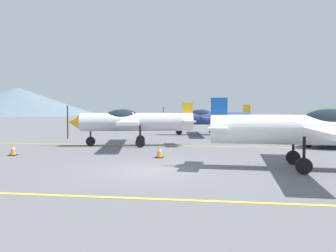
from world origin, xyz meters
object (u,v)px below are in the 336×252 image
Objects in this scene: car_sedan at (331,133)px; traffic_cone_side at (13,150)px; airplane_near at (313,129)px; airplane_far at (208,118)px; traffic_cone_front at (159,152)px; airplane_mid at (132,121)px.

car_sedan is 7.87× the size of traffic_cone_side.
car_sedan is at bearing 70.02° from airplane_near.
traffic_cone_side is (-13.60, 2.12, -1.25)m from airplane_near.
airplane_far is 15.51× the size of traffic_cone_side.
traffic_cone_side is (-16.85, -6.80, -0.56)m from car_sedan.
traffic_cone_front is (-6.29, 2.34, -1.25)m from airplane_near.
airplane_near is 13.82m from traffic_cone_side.
airplane_mid is at bearing 139.57° from airplane_near.
airplane_near is at bearing -40.43° from airplane_mid.
airplane_mid and airplane_far have the same top height.
airplane_near is 11.75m from airplane_mid.
traffic_cone_front is at bearing -63.28° from airplane_mid.
airplane_mid is 7.32m from traffic_cone_side.
airplane_near is 15.45× the size of traffic_cone_front.
airplane_mid is 15.45× the size of traffic_cone_side.
traffic_cone_front is (2.65, -5.27, -1.25)m from airplane_mid.
airplane_near is 9.52m from car_sedan.
airplane_mid reaches higher than car_sedan.
traffic_cone_side is at bearing -178.24° from traffic_cone_front.
car_sedan reaches higher than traffic_cone_side.
car_sedan is at bearing 6.12° from airplane_mid.
airplane_far is 15.51× the size of traffic_cone_front.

